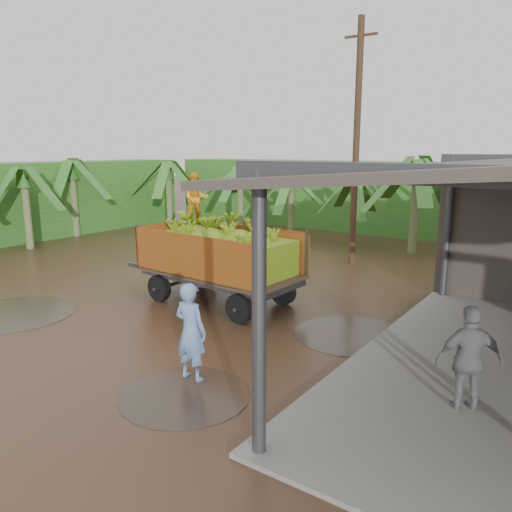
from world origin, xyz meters
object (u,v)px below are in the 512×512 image
at_px(man_grey, 469,360).
at_px(banana_trailer, 219,255).
at_px(man_blue, 191,332).
at_px(utility_pole, 356,144).

bearing_deg(man_grey, banana_trailer, -53.43).
xyz_separation_m(banana_trailer, man_blue, (2.58, -4.01, -0.43)).
bearing_deg(utility_pole, man_grey, -55.86).
relative_size(man_blue, utility_pole, 0.21).
distance_m(banana_trailer, utility_pole, 7.40).
height_order(banana_trailer, man_blue, banana_trailer).
bearing_deg(banana_trailer, utility_pole, 84.67).
height_order(man_blue, man_grey, man_blue).
relative_size(banana_trailer, utility_pole, 0.72).
xyz_separation_m(man_blue, man_grey, (4.52, 1.65, -0.02)).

